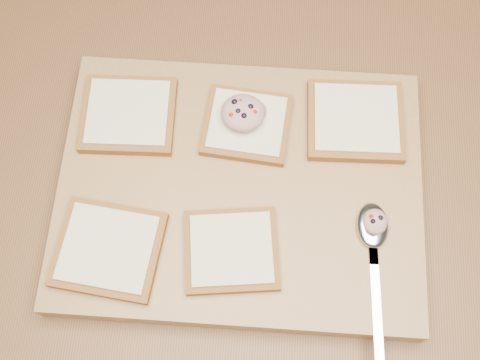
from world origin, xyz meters
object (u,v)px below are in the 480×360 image
(bread_far_center, at_px, (247,124))
(spoon, at_px, (373,237))
(cutting_board, at_px, (240,190))
(tuna_salad_dollop, at_px, (243,113))

(bread_far_center, height_order, spoon, bread_far_center)
(cutting_board, height_order, spoon, spoon)
(bread_far_center, height_order, tuna_salad_dollop, tuna_salad_dollop)
(cutting_board, xyz_separation_m, tuna_salad_dollop, (-0.00, 0.09, 0.05))
(tuna_salad_dollop, xyz_separation_m, spoon, (0.17, -0.15, -0.02))
(cutting_board, height_order, bread_far_center, bread_far_center)
(spoon, bearing_deg, tuna_salad_dollop, 139.07)
(tuna_salad_dollop, relative_size, spoon, 0.29)
(bread_far_center, distance_m, spoon, 0.22)
(tuna_salad_dollop, bearing_deg, bread_far_center, -43.74)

